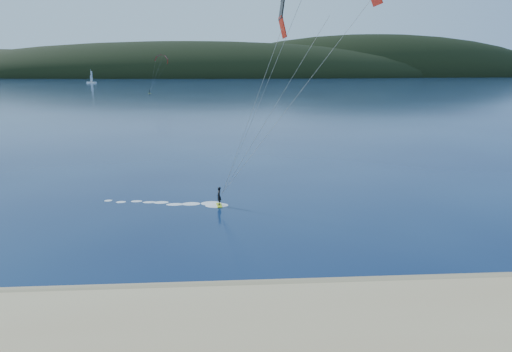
# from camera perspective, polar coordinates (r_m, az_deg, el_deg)

# --- Properties ---
(ground) EXTENTS (1800.00, 1800.00, 0.00)m
(ground) POSITION_cam_1_polar(r_m,az_deg,el_deg) (20.53, -7.02, -20.58)
(ground) COLOR #071438
(ground) RESTS_ON ground
(wet_sand) EXTENTS (220.00, 2.50, 0.10)m
(wet_sand) POSITION_cam_1_polar(r_m,az_deg,el_deg) (24.37, -6.45, -14.57)
(wet_sand) COLOR olive
(wet_sand) RESTS_ON ground
(headland) EXTENTS (1200.00, 310.00, 140.00)m
(headland) POSITION_cam_1_polar(r_m,az_deg,el_deg) (762.38, -3.93, 12.48)
(headland) COLOR black
(headland) RESTS_ON ground
(kitesurfer_near) EXTENTS (22.41, 8.20, 18.15)m
(kitesurfer_near) POSITION_cam_1_polar(r_m,az_deg,el_deg) (32.93, 8.30, 18.43)
(kitesurfer_near) COLOR #CDE11A
(kitesurfer_near) RESTS_ON ground
(kitesurfer_far) EXTENTS (11.24, 5.74, 17.67)m
(kitesurfer_far) POSITION_cam_1_polar(r_m,az_deg,el_deg) (227.58, -11.97, 14.01)
(kitesurfer_far) COLOR #CDE11A
(kitesurfer_far) RESTS_ON ground
(sailboat) EXTENTS (8.64, 5.42, 12.07)m
(sailboat) POSITION_cam_1_polar(r_m,az_deg,el_deg) (426.04, -20.20, 11.15)
(sailboat) COLOR white
(sailboat) RESTS_ON ground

